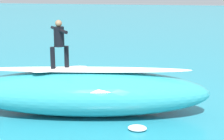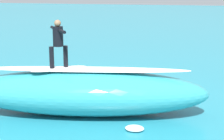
{
  "view_description": "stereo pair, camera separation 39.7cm",
  "coord_description": "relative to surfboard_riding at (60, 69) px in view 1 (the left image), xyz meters",
  "views": [
    {
      "loc": [
        -2.9,
        14.22,
        4.41
      ],
      "look_at": [
        -0.54,
        1.05,
        1.22
      ],
      "focal_mm": 59.49,
      "sensor_mm": 36.0,
      "label": 1
    },
    {
      "loc": [
        -3.29,
        14.15,
        4.41
      ],
      "look_at": [
        -0.54,
        1.05,
        1.22
      ],
      "focal_mm": 59.49,
      "sensor_mm": 36.0,
      "label": 2
    }
  ],
  "objects": [
    {
      "name": "surfboard_paddling",
      "position": [
        -2.93,
        -3.28,
        -1.54
      ],
      "size": [
        0.67,
        2.24,
        0.06
      ],
      "primitive_type": "ellipsoid",
      "rotation": [
        0.0,
        0.0,
        1.63
      ],
      "color": "yellow",
      "rests_on": "ground_plane"
    },
    {
      "name": "surfer_riding",
      "position": [
        -0.0,
        -0.0,
        0.97
      ],
      "size": [
        0.96,
        1.28,
        1.59
      ],
      "rotation": [
        0.0,
        0.0,
        0.63
      ],
      "color": "black",
      "rests_on": "surfboard_riding"
    },
    {
      "name": "surfboard_riding",
      "position": [
        0.0,
        0.0,
        0.0
      ],
      "size": [
        1.85,
        1.54,
        0.1
      ],
      "primitive_type": "ellipsoid",
      "rotation": [
        0.0,
        0.0,
        0.63
      ],
      "color": "silver",
      "rests_on": "wave_crest"
    },
    {
      "name": "foam_patch_mid",
      "position": [
        -2.72,
        1.0,
        -1.5
      ],
      "size": [
        0.6,
        0.5,
        0.15
      ],
      "primitive_type": "ellipsoid",
      "rotation": [
        0.0,
        0.0,
        3.1
      ],
      "color": "white",
      "rests_on": "ground_plane"
    },
    {
      "name": "wave_foam_lip",
      "position": [
        -0.86,
        -0.13,
        -0.01
      ],
      "size": [
        7.1,
        1.82,
        0.08
      ],
      "primitive_type": "ellipsoid",
      "rotation": [
        0.0,
        0.0,
        0.15
      ],
      "color": "white",
      "rests_on": "wave_crest"
    },
    {
      "name": "foam_patch_near",
      "position": [
        0.61,
        -2.55,
        -1.52
      ],
      "size": [
        1.01,
        0.94,
        0.1
      ],
      "primitive_type": "ellipsoid",
      "rotation": [
        0.0,
        0.0,
        2.8
      ],
      "color": "white",
      "rests_on": "ground_plane"
    },
    {
      "name": "wave_crest",
      "position": [
        -0.86,
        -0.13,
        -0.81
      ],
      "size": [
        8.54,
        3.46,
        1.52
      ],
      "primitive_type": "ellipsoid",
      "rotation": [
        0.0,
        0.0,
        0.15
      ],
      "color": "teal",
      "rests_on": "ground_plane"
    },
    {
      "name": "ground_plane",
      "position": [
        -0.93,
        -2.69,
        -1.57
      ],
      "size": [
        120.0,
        120.0,
        0.0
      ],
      "primitive_type": "plane",
      "color": "teal"
    },
    {
      "name": "surfer_paddling",
      "position": [
        -2.92,
        -3.41,
        -1.38
      ],
      "size": [
        0.4,
        1.75,
        0.31
      ],
      "rotation": [
        0.0,
        0.0,
        1.63
      ],
      "color": "black",
      "rests_on": "surfboard_paddling"
    }
  ]
}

